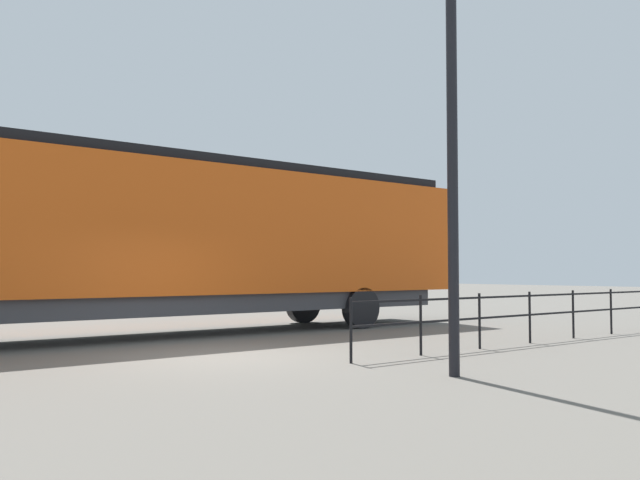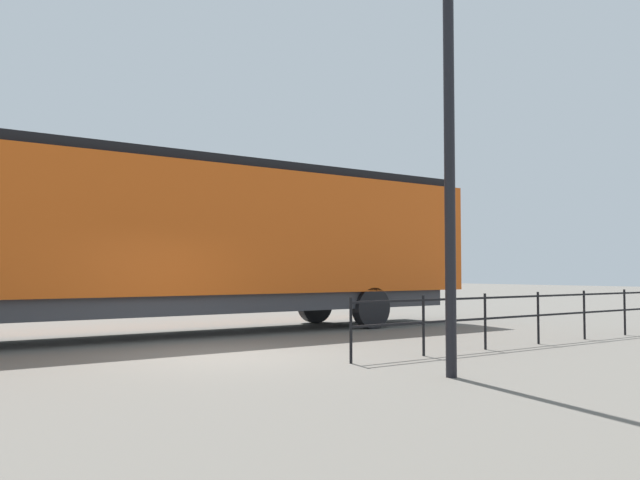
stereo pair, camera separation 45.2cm
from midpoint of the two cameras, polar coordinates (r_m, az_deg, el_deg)
The scene contains 4 objects.
ground_plane at distance 12.42m, azimuth -7.12°, elevation -9.75°, with size 120.00×120.00×0.00m, color #666059.
locomotive at distance 16.35m, azimuth -12.58°, elevation 0.37°, with size 2.89×18.84×4.26m.
lamp_post at distance 10.58m, azimuth 12.09°, elevation 15.94°, with size 0.52×0.52×7.09m.
platform_fence at distance 15.07m, azimuth 18.83°, elevation -5.66°, with size 0.05×10.19×1.10m.
Camera 2 is at (10.92, -5.80, 1.53)m, focal length 37.74 mm.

